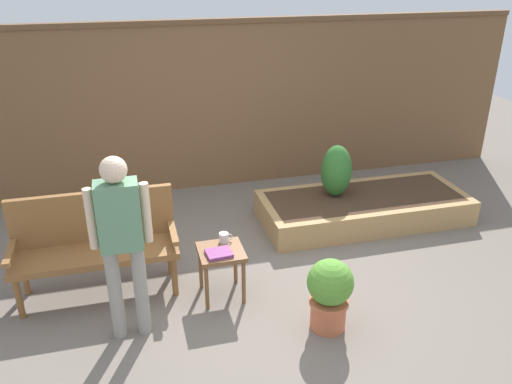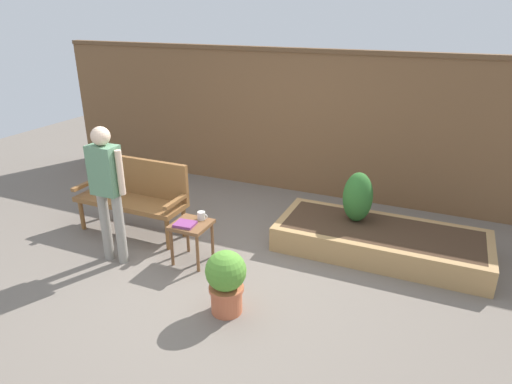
{
  "view_description": "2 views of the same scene",
  "coord_description": "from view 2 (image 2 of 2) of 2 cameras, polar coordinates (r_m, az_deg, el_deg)",
  "views": [
    {
      "loc": [
        -1.08,
        -3.86,
        2.86
      ],
      "look_at": [
        0.09,
        0.58,
        0.76
      ],
      "focal_mm": 36.55,
      "sensor_mm": 36.0,
      "label": 1
    },
    {
      "loc": [
        2.07,
        -3.72,
        2.67
      ],
      "look_at": [
        0.27,
        0.37,
        0.84
      ],
      "focal_mm": 31.45,
      "sensor_mm": 36.0,
      "label": 2
    }
  ],
  "objects": [
    {
      "name": "shrub_near_bench",
      "position": [
        5.44,
        12.81,
        -0.64
      ],
      "size": [
        0.35,
        0.35,
        0.61
      ],
      "color": "brown",
      "rests_on": "raised_planter_bed"
    },
    {
      "name": "side_table",
      "position": [
        5.04,
        -8.2,
        -4.79
      ],
      "size": [
        0.4,
        0.4,
        0.48
      ],
      "color": "brown",
      "rests_on": "ground_plane"
    },
    {
      "name": "cup_on_table",
      "position": [
        5.05,
        -6.95,
        -3.0
      ],
      "size": [
        0.12,
        0.09,
        0.09
      ],
      "color": "silver",
      "rests_on": "side_table"
    },
    {
      "name": "raised_planter_bed",
      "position": [
        5.48,
        15.5,
        -5.99
      ],
      "size": [
        2.4,
        1.0,
        0.3
      ],
      "color": "#AD8451",
      "rests_on": "ground_plane"
    },
    {
      "name": "book_on_table",
      "position": [
        4.95,
        -9.02,
        -4.06
      ],
      "size": [
        0.23,
        0.2,
        0.03
      ],
      "primitive_type": "cube",
      "rotation": [
        0.0,
        0.0,
        0.09
      ],
      "color": "#7F3875",
      "rests_on": "side_table"
    },
    {
      "name": "fence_back",
      "position": [
        6.84,
        5.53,
        8.83
      ],
      "size": [
        8.4,
        0.14,
        2.16
      ],
      "color": "brown",
      "rests_on": "ground_plane"
    },
    {
      "name": "ground_plane",
      "position": [
        5.03,
        -4.58,
        -9.89
      ],
      "size": [
        14.0,
        14.0,
        0.0
      ],
      "primitive_type": "plane",
      "color": "#70665B"
    },
    {
      "name": "garden_bench",
      "position": [
        5.86,
        -15.24,
        0.17
      ],
      "size": [
        1.44,
        0.48,
        0.94
      ],
      "color": "brown",
      "rests_on": "ground_plane"
    },
    {
      "name": "person_by_bench",
      "position": [
        5.05,
        -18.44,
        0.99
      ],
      "size": [
        0.47,
        0.2,
        1.56
      ],
      "color": "gray",
      "rests_on": "ground_plane"
    },
    {
      "name": "potted_boxwood",
      "position": [
        4.23,
        -3.83,
        -11.03
      ],
      "size": [
        0.38,
        0.38,
        0.64
      ],
      "color": "#C66642",
      "rests_on": "ground_plane"
    }
  ]
}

